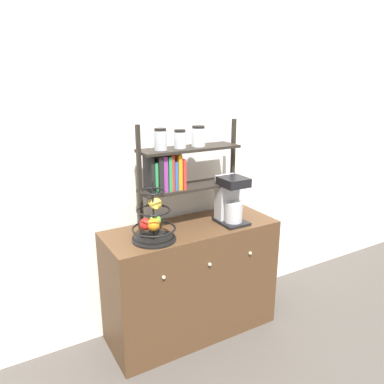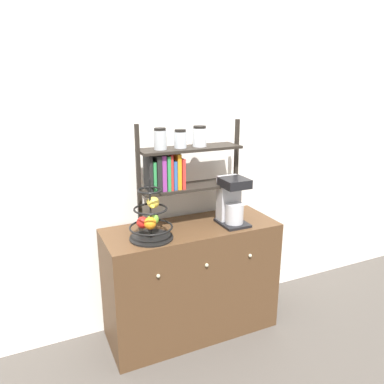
{
  "view_description": "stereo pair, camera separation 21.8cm",
  "coord_description": "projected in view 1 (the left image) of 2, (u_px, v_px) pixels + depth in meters",
  "views": [
    {
      "loc": [
        -1.17,
        -1.8,
        1.74
      ],
      "look_at": [
        0.0,
        0.23,
        1.04
      ],
      "focal_mm": 35.0,
      "sensor_mm": 36.0,
      "label": 1
    },
    {
      "loc": [
        -0.98,
        -1.9,
        1.74
      ],
      "look_at": [
        0.0,
        0.23,
        1.04
      ],
      "focal_mm": 35.0,
      "sensor_mm": 36.0,
      "label": 2
    }
  ],
  "objects": [
    {
      "name": "ground_plane",
      "position": [
        208.0,
        347.0,
        2.55
      ],
      "size": [
        12.0,
        12.0,
        0.0
      ],
      "primitive_type": "plane",
      "color": "#47423D"
    },
    {
      "name": "wall_back",
      "position": [
        172.0,
        147.0,
        2.6
      ],
      "size": [
        7.0,
        0.05,
        2.6
      ],
      "primitive_type": "cube",
      "color": "silver",
      "rests_on": "ground_plane"
    },
    {
      "name": "fruit_stand",
      "position": [
        153.0,
        221.0,
        2.27
      ],
      "size": [
        0.27,
        0.27,
        0.38
      ],
      "color": "black",
      "rests_on": "sideboard"
    },
    {
      "name": "shelf_hutch",
      "position": [
        177.0,
        165.0,
        2.4
      ],
      "size": [
        0.73,
        0.2,
        0.69
      ],
      "color": "black",
      "rests_on": "sideboard"
    },
    {
      "name": "sideboard",
      "position": [
        191.0,
        280.0,
        2.63
      ],
      "size": [
        1.18,
        0.47,
        0.8
      ],
      "color": "#4C331E",
      "rests_on": "ground_plane"
    },
    {
      "name": "coffee_maker",
      "position": [
        230.0,
        200.0,
        2.55
      ],
      "size": [
        0.18,
        0.22,
        0.33
      ],
      "color": "black",
      "rests_on": "sideboard"
    }
  ]
}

